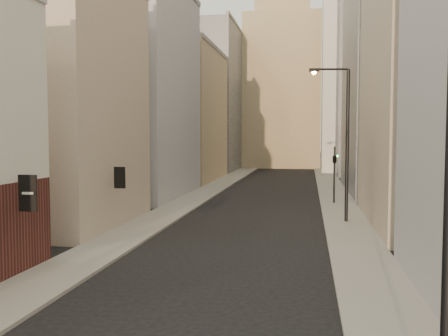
{
  "coord_description": "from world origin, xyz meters",
  "views": [
    {
      "loc": [
        3.91,
        -4.5,
        5.93
      ],
      "look_at": [
        -0.32,
        20.54,
        4.28
      ],
      "focal_mm": 40.0,
      "sensor_mm": 36.0,
      "label": 1
    }
  ],
  "objects_px": {
    "streetlamp_near": "(436,175)",
    "white_tower": "(348,56)",
    "streetlamp_mid": "(343,136)",
    "traffic_light_right": "(334,160)",
    "clock_tower": "(283,74)"
  },
  "relations": [
    {
      "from": "streetlamp_near",
      "to": "white_tower",
      "type": "bearing_deg",
      "value": 109.71
    },
    {
      "from": "streetlamp_mid",
      "to": "traffic_light_right",
      "type": "xyz_separation_m",
      "value": [
        -0.09,
        9.29,
        -2.13
      ]
    },
    {
      "from": "clock_tower",
      "to": "traffic_light_right",
      "type": "height_order",
      "value": "clock_tower"
    },
    {
      "from": "clock_tower",
      "to": "traffic_light_right",
      "type": "xyz_separation_m",
      "value": [
        7.14,
        -52.94,
        -13.83
      ]
    },
    {
      "from": "white_tower",
      "to": "streetlamp_near",
      "type": "height_order",
      "value": "white_tower"
    },
    {
      "from": "streetlamp_mid",
      "to": "clock_tower",
      "type": "bearing_deg",
      "value": 85.76
    },
    {
      "from": "white_tower",
      "to": "traffic_light_right",
      "type": "relative_size",
      "value": 8.3
    },
    {
      "from": "traffic_light_right",
      "to": "streetlamp_near",
      "type": "bearing_deg",
      "value": 72.51
    },
    {
      "from": "clock_tower",
      "to": "streetlamp_near",
      "type": "xyz_separation_m",
      "value": [
        7.22,
        -86.94,
        -12.41
      ]
    },
    {
      "from": "clock_tower",
      "to": "streetlamp_near",
      "type": "bearing_deg",
      "value": -85.26
    },
    {
      "from": "white_tower",
      "to": "streetlamp_near",
      "type": "xyz_separation_m",
      "value": [
        -3.78,
        -72.94,
        -13.38
      ]
    },
    {
      "from": "white_tower",
      "to": "streetlamp_near",
      "type": "relative_size",
      "value": 4.54
    },
    {
      "from": "streetlamp_mid",
      "to": "traffic_light_right",
      "type": "relative_size",
      "value": 2.08
    },
    {
      "from": "clock_tower",
      "to": "white_tower",
      "type": "relative_size",
      "value": 1.08
    },
    {
      "from": "streetlamp_near",
      "to": "traffic_light_right",
      "type": "xyz_separation_m",
      "value": [
        -0.08,
        34.0,
        -1.42
      ]
    }
  ]
}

